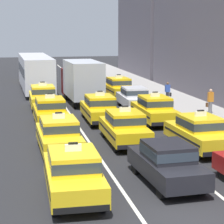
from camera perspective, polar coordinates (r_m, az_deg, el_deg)
The scene contains 20 objects.
ground_plane at distance 14.60m, azimuth 10.32°, elevation -12.99°, with size 160.00×160.00×0.00m, color #232326.
lane_stripe_left_center at distance 33.05m, azimuth -5.65°, elevation 0.36°, with size 0.14×80.00×0.01m, color silver.
lane_stripe_center_right at distance 33.55m, azimuth -0.21°, elevation 0.57°, with size 0.14×80.00×0.01m, color silver.
sidewalk_curb at distance 30.58m, azimuth 12.09°, elevation -0.50°, with size 4.00×90.00×0.15m, color #9E9993.
taxi_left_nearest at distance 15.91m, azimuth -4.84°, elevation -7.48°, with size 1.90×4.59×1.96m.
taxi_left_second at distance 21.42m, azimuth -6.62°, elevation -2.81°, with size 1.90×4.59×1.96m.
taxi_left_third at distance 27.53m, azimuth -7.69°, elevation 0.13°, with size 1.87×4.58×1.96m.
taxi_left_fourth at distance 33.44m, azimuth -8.58°, elevation 1.93°, with size 1.83×4.56×1.96m.
bus_left_fifth at distance 42.65m, azimuth -9.51°, elevation 5.01°, with size 2.80×11.26×3.22m.
taxi_left_sixth at distance 51.12m, azimuth -10.08°, elevation 4.81°, with size 1.90×4.59×1.96m.
sedan_center_nearest at distance 17.27m, azimuth 6.85°, elevation -6.17°, with size 1.97×4.38×1.58m.
taxi_center_second at distance 22.97m, azimuth 1.57°, elevation -1.84°, with size 1.87×4.58×1.96m.
taxi_center_third at distance 28.28m, azimuth -1.54°, elevation 0.50°, with size 1.84×4.57×1.96m.
box_truck_center_fourth at distance 35.62m, azimuth -3.85°, elevation 4.01°, with size 2.49×7.04×3.27m.
taxi_right_second at distance 22.21m, azimuth 10.75°, elevation -2.45°, with size 2.00×4.63×1.96m.
taxi_right_third at distance 28.05m, azimuth 5.28°, elevation 0.38°, with size 1.83×4.56×1.96m.
sedan_right_fourth at distance 32.86m, azimuth 2.75°, elevation 1.84°, with size 1.84×4.33×1.58m.
taxi_right_fifth at distance 38.21m, azimuth 0.80°, elevation 3.11°, with size 1.96×4.62×1.96m.
pedestrian_by_storefront at distance 30.97m, azimuth 12.11°, elevation 1.31°, with size 0.47×0.24×1.64m.
pedestrian_trailing at distance 35.02m, azimuth 6.93°, elevation 2.44°, with size 0.47×0.24×1.56m.
Camera 1 is at (-5.28, -12.33, 5.77)m, focal length 73.62 mm.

